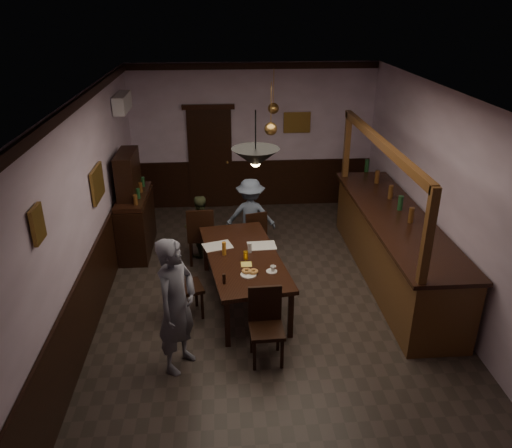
{
  "coord_description": "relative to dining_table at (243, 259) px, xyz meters",
  "views": [
    {
      "loc": [
        -0.68,
        -6.11,
        4.14
      ],
      "look_at": [
        -0.2,
        0.44,
        1.15
      ],
      "focal_mm": 35.0,
      "sensor_mm": 36.0,
      "label": 1
    }
  ],
  "objects": [
    {
      "name": "room",
      "position": [
        0.4,
        -0.24,
        0.81
      ],
      "size": [
        5.01,
        8.01,
        3.01
      ],
      "color": "#2D2621",
      "rests_on": "ground"
    },
    {
      "name": "dining_table",
      "position": [
        0.0,
        0.0,
        0.0
      ],
      "size": [
        1.33,
        2.33,
        0.75
      ],
      "rotation": [
        0.0,
        0.0,
        0.15
      ],
      "color": "black",
      "rests_on": "ground"
    },
    {
      "name": "chair_far_left",
      "position": [
        -0.65,
        1.18,
        -0.12
      ],
      "size": [
        0.46,
        0.46,
        1.02
      ],
      "rotation": [
        0.0,
        0.0,
        3.17
      ],
      "color": "black",
      "rests_on": "ground"
    },
    {
      "name": "chair_far_right",
      "position": [
        0.26,
        1.33,
        -0.21
      ],
      "size": [
        0.47,
        0.47,
        0.87
      ],
      "rotation": [
        0.0,
        0.0,
        3.42
      ],
      "color": "black",
      "rests_on": "ground"
    },
    {
      "name": "chair_near",
      "position": [
        0.21,
        -1.3,
        -0.16
      ],
      "size": [
        0.43,
        0.43,
        0.96
      ],
      "rotation": [
        0.0,
        0.0,
        0.04
      ],
      "color": "black",
      "rests_on": "ground"
    },
    {
      "name": "chair_side",
      "position": [
        -0.89,
        -0.35,
        -0.16
      ],
      "size": [
        0.52,
        0.52,
        0.97
      ],
      "rotation": [
        0.0,
        0.0,
        1.86
      ],
      "color": "black",
      "rests_on": "ground"
    },
    {
      "name": "person_standing",
      "position": [
        -0.85,
        -1.4,
        0.17
      ],
      "size": [
        0.67,
        0.75,
        1.72
      ],
      "primitive_type": "imported",
      "rotation": [
        0.0,
        0.0,
        1.05
      ],
      "color": "slate",
      "rests_on": "ground"
    },
    {
      "name": "person_seated_left",
      "position": [
        -0.68,
        1.46,
        -0.13
      ],
      "size": [
        0.67,
        0.61,
        1.11
      ],
      "primitive_type": "imported",
      "rotation": [
        0.0,
        0.0,
        3.59
      ],
      "color": "#3F4429",
      "rests_on": "ground"
    },
    {
      "name": "person_seated_right",
      "position": [
        0.21,
        1.6,
        -0.01
      ],
      "size": [
        0.92,
        0.59,
        1.34
      ],
      "primitive_type": "imported",
      "rotation": [
        0.0,
        0.0,
        3.03
      ],
      "color": "slate",
      "rests_on": "ground"
    },
    {
      "name": "newspaper_left",
      "position": [
        -0.37,
        0.32,
        0.07
      ],
      "size": [
        0.49,
        0.41,
        0.01
      ],
      "primitive_type": "cube",
      "rotation": [
        0.0,
        0.0,
        0.29
      ],
      "color": "silver",
      "rests_on": "dining_table"
    },
    {
      "name": "newspaper_right",
      "position": [
        0.29,
        0.28,
        0.07
      ],
      "size": [
        0.43,
        0.32,
        0.01
      ],
      "primitive_type": "cube",
      "rotation": [
        0.0,
        0.0,
        0.05
      ],
      "color": "silver",
      "rests_on": "dining_table"
    },
    {
      "name": "napkin",
      "position": [
        0.03,
        -0.27,
        0.07
      ],
      "size": [
        0.17,
        0.17,
        0.0
      ],
      "primitive_type": "cube",
      "rotation": [
        0.0,
        0.0,
        0.15
      ],
      "color": "#E9D655",
      "rests_on": "dining_table"
    },
    {
      "name": "saucer",
      "position": [
        0.36,
        -0.5,
        0.07
      ],
      "size": [
        0.15,
        0.15,
        0.01
      ],
      "primitive_type": "cylinder",
      "color": "white",
      "rests_on": "dining_table"
    },
    {
      "name": "coffee_cup",
      "position": [
        0.38,
        -0.5,
        0.11
      ],
      "size": [
        0.09,
        0.09,
        0.07
      ],
      "primitive_type": "imported",
      "rotation": [
        0.0,
        0.0,
        0.15
      ],
      "color": "white",
      "rests_on": "saucer"
    },
    {
      "name": "pastry_plate",
      "position": [
        0.04,
        -0.56,
        0.07
      ],
      "size": [
        0.22,
        0.22,
        0.01
      ],
      "primitive_type": "cylinder",
      "color": "white",
      "rests_on": "dining_table"
    },
    {
      "name": "pastry_ring_a",
      "position": [
        0.02,
        -0.51,
        0.1
      ],
      "size": [
        0.13,
        0.13,
        0.04
      ],
      "primitive_type": "torus",
      "color": "#C68C47",
      "rests_on": "pastry_plate"
    },
    {
      "name": "pastry_ring_b",
      "position": [
        0.11,
        -0.53,
        0.1
      ],
      "size": [
        0.13,
        0.13,
        0.04
      ],
      "primitive_type": "torus",
      "color": "#C68C47",
      "rests_on": "pastry_plate"
    },
    {
      "name": "soda_can",
      "position": [
        0.03,
        -0.11,
        0.12
      ],
      "size": [
        0.07,
        0.07,
        0.12
      ],
      "primitive_type": "cylinder",
      "color": "orange",
      "rests_on": "dining_table"
    },
    {
      "name": "beer_glass",
      "position": [
        -0.27,
        0.04,
        0.16
      ],
      "size": [
        0.06,
        0.06,
        0.2
      ],
      "primitive_type": "cylinder",
      "color": "#BF721E",
      "rests_on": "dining_table"
    },
    {
      "name": "water_glass",
      "position": [
        0.1,
        0.09,
        0.14
      ],
      "size": [
        0.06,
        0.06,
        0.15
      ],
      "primitive_type": "cylinder",
      "color": "silver",
      "rests_on": "dining_table"
    },
    {
      "name": "pepper_mill",
      "position": [
        -0.28,
        -0.75,
        0.13
      ],
      "size": [
        0.04,
        0.04,
        0.14
      ],
      "primitive_type": "cylinder",
      "color": "black",
      "rests_on": "dining_table"
    },
    {
      "name": "sideboard",
      "position": [
        -1.81,
        1.77,
        0.04
      ],
      "size": [
        0.49,
        1.36,
        1.8
      ],
      "color": "black",
      "rests_on": "ground"
    },
    {
      "name": "bar_counter",
      "position": [
        2.39,
        0.5,
        -0.1
      ],
      "size": [
        0.95,
        4.1,
        2.3
      ],
      "color": "#492A13",
      "rests_on": "ground"
    },
    {
      "name": "door_back",
      "position": [
        -0.5,
        3.71,
        0.36
      ],
      "size": [
        0.9,
        0.06,
        2.1
      ],
      "primitive_type": "cube",
      "color": "black",
      "rests_on": "ground"
    },
    {
      "name": "ac_unit",
      "position": [
        -1.98,
        2.66,
        1.76
      ],
      "size": [
        0.2,
        0.85,
        0.3
      ],
      "color": "white",
      "rests_on": "ground"
    },
    {
      "name": "picture_left_small",
      "position": [
        -2.06,
        -1.84,
        1.46
      ],
      "size": [
        0.04,
        0.28,
        0.36
      ],
      "color": "olive",
      "rests_on": "ground"
    },
    {
      "name": "picture_left_large",
      "position": [
        -2.06,
        0.56,
        1.01
      ],
      "size": [
        0.04,
        0.62,
        0.48
      ],
      "color": "olive",
      "rests_on": "ground"
    },
    {
      "name": "picture_back",
      "position": [
        1.3,
        3.72,
        1.11
      ],
      "size": [
        0.55,
        0.04,
        0.42
      ],
      "color": "olive",
      "rests_on": "ground"
    },
    {
      "name": "pendant_iron",
      "position": [
        0.12,
        -0.79,
        1.76
      ],
      "size": [
        0.56,
        0.56,
        0.66
      ],
      "color": "black",
      "rests_on": "ground"
    },
    {
      "name": "pendant_brass_mid",
      "position": [
        0.5,
        1.18,
        1.61
      ],
      "size": [
        0.2,
        0.2,
        0.81
      ],
      "color": "#BF8C3F",
      "rests_on": "ground"
    },
    {
      "name": "pendant_brass_far",
      "position": [
        0.7,
        2.71,
        1.61
      ],
      "size": [
        0.2,
        0.2,
        0.81
      ],
      "color": "#BF8C3F",
      "rests_on": "ground"
    }
  ]
}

